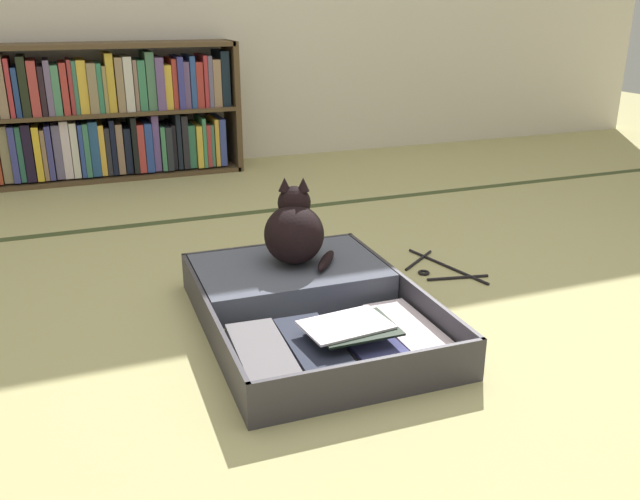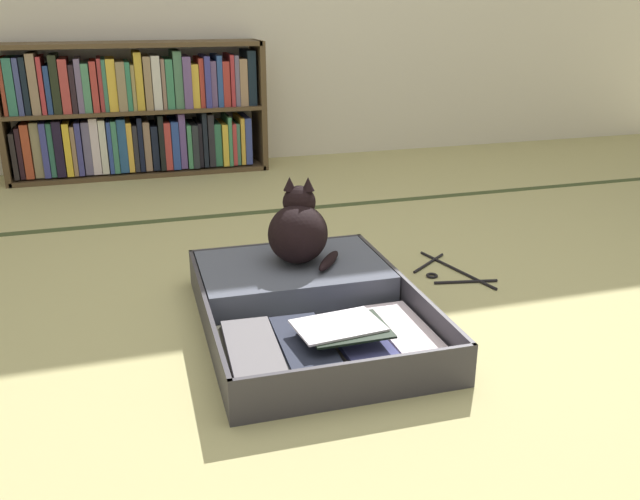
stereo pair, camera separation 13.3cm
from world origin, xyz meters
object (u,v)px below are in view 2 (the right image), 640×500
Objects in this scene: open_suitcase at (303,302)px; black_cat at (299,230)px; bookshelf at (135,112)px; clothes_hanger at (448,272)px.

black_cat reaches higher than open_suitcase.
bookshelf is 4.79× the size of black_cat.
black_cat is at bearing 77.75° from open_suitcase.
black_cat is 0.74× the size of clothes_hanger.
open_suitcase is at bearing -102.25° from black_cat.
bookshelf reaches higher than clothes_hanger.
bookshelf is at bearing 117.44° from clothes_hanger.
open_suitcase is at bearing -162.23° from clothes_hanger.
open_suitcase is at bearing -79.54° from bookshelf.
clothes_hanger is at bearing 1.57° from black_cat.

